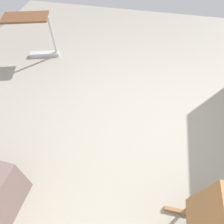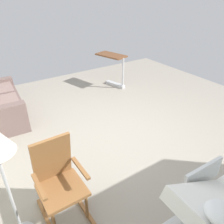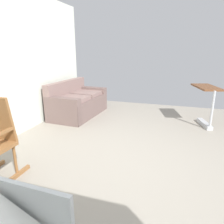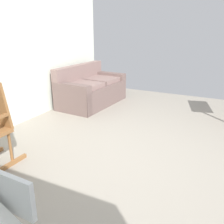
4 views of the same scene
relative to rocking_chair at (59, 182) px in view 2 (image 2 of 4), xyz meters
name	(u,v)px [view 2 (image 2 of 4)]	position (x,y,z in m)	size (l,w,h in m)	color
ground_plane	(128,136)	(0.82, -1.60, -0.50)	(7.24, 7.24, 0.00)	gray
rocking_chair	(59,182)	(0.00, 0.00, 0.00)	(0.76, 0.51, 1.05)	brown
overbed_table	(114,66)	(2.94, -2.71, 0.03)	(0.88, 0.61, 0.84)	#B2B5BA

